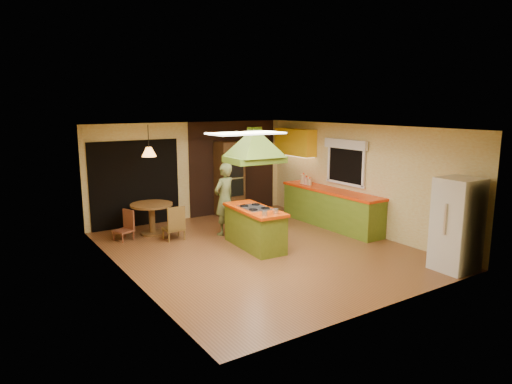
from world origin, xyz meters
TOP-DOWN VIEW (x-y plane):
  - ground at (0.00, 0.00)m, footprint 6.50×6.50m
  - room_walls at (0.00, 0.00)m, footprint 5.50×6.50m
  - ceiling_plane at (0.00, 0.00)m, footprint 6.50×6.50m
  - brick_panel at (1.25, 3.23)m, footprint 2.64×0.03m
  - nook_opening at (-1.50, 3.23)m, footprint 2.20×0.03m
  - right_counter at (2.45, 0.60)m, footprint 0.62×3.05m
  - upper_cabinets at (2.57, 2.20)m, footprint 0.34×1.40m
  - window_right at (2.70, 0.40)m, footprint 0.12×1.35m
  - fluor_panel at (-1.10, -1.20)m, footprint 1.20×0.60m
  - kitchen_island at (-0.01, 0.22)m, footprint 0.78×1.71m
  - range_hood at (-0.01, 0.22)m, footprint 1.13×0.83m
  - man at (-0.06, 1.40)m, footprint 0.70×0.58m
  - refrigerator at (2.28, -2.87)m, footprint 0.70×0.67m
  - wall_oven at (0.96, 2.95)m, footprint 0.66×0.61m
  - dining_table at (-1.45, 2.33)m, footprint 0.95×0.95m
  - chair_left at (-2.15, 2.23)m, footprint 0.47×0.47m
  - chair_near at (-1.20, 1.68)m, footprint 0.43×0.43m
  - pendant_lamp at (-1.45, 2.33)m, footprint 0.34×0.34m
  - canister_large at (2.40, 1.60)m, footprint 0.19×0.19m
  - canister_medium at (2.40, 1.48)m, footprint 0.16×0.16m
  - canister_small at (2.40, 1.35)m, footprint 0.16×0.16m

SIDE VIEW (x-z plane):
  - ground at x=0.00m, z-range 0.00..0.00m
  - chair_left at x=-2.15m, z-range 0.00..0.66m
  - chair_near at x=-1.20m, z-range 0.00..0.77m
  - kitchen_island at x=-0.01m, z-range 0.00..0.85m
  - right_counter at x=2.45m, z-range 0.00..0.92m
  - dining_table at x=-1.45m, z-range 0.14..0.86m
  - man at x=-0.06m, z-range 0.00..1.65m
  - refrigerator at x=2.28m, z-range 0.00..1.68m
  - wall_oven at x=0.96m, z-range 0.00..1.99m
  - canister_small at x=2.40m, z-range 0.92..1.09m
  - canister_medium at x=2.40m, z-range 0.92..1.11m
  - canister_large at x=2.40m, z-range 0.92..1.16m
  - nook_opening at x=-1.50m, z-range 0.00..2.10m
  - room_walls at x=0.00m, z-range -2.00..4.50m
  - brick_panel at x=1.25m, z-range 0.00..2.50m
  - window_right at x=2.70m, z-range 1.24..2.30m
  - pendant_lamp at x=-1.45m, z-range 1.80..2.00m
  - upper_cabinets at x=2.57m, z-range 1.60..2.30m
  - range_hood at x=-0.01m, z-range 1.85..2.65m
  - fluor_panel at x=-1.10m, z-range 2.47..2.50m
  - ceiling_plane at x=0.00m, z-range 2.50..2.50m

